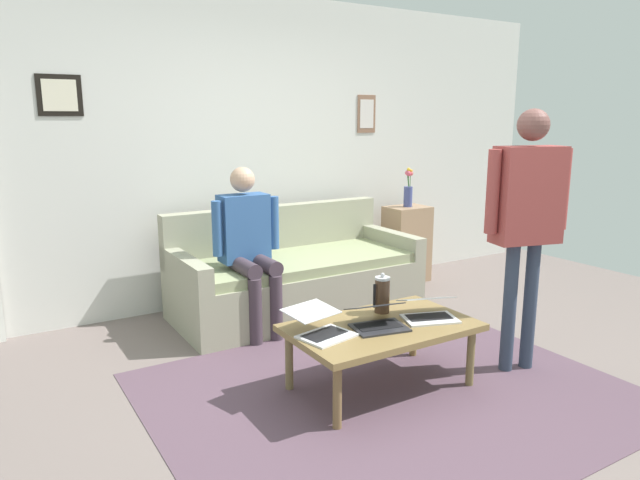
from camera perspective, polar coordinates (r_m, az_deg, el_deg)
name	(u,v)px	position (r m, az deg, el deg)	size (l,w,h in m)	color
ground_plane	(386,387)	(3.74, 6.57, -14.22)	(7.68, 7.68, 0.00)	slate
area_rug	(390,393)	(3.67, 6.90, -14.71)	(2.77, 2.29, 0.01)	#57404F
back_wall	(238,151)	(5.27, -8.06, 8.66)	(7.04, 0.11, 2.70)	silver
couch	(295,277)	(4.98, -2.52, -3.67)	(2.07, 0.92, 0.88)	#9C9A82
coffee_table	(381,331)	(3.59, 6.05, -8.90)	(1.13, 0.69, 0.41)	olive
laptop_left	(378,320)	(3.52, 5.69, -7.85)	(0.37, 0.36, 0.15)	#28282D
laptop_center	(428,312)	(3.71, 10.63, -6.95)	(0.40, 0.38, 0.15)	silver
laptop_right	(321,327)	(3.38, 0.10, -8.56)	(0.37, 0.42, 0.14)	silver
french_press	(382,295)	(3.75, 6.14, -5.36)	(0.12, 0.10, 0.26)	#4C3323
side_shelf	(406,244)	(5.96, 8.52, -0.37)	(0.42, 0.32, 0.77)	#9E7B5C
flower_vase	(408,192)	(5.86, 8.69, 4.74)	(0.09, 0.09, 0.39)	#414A89
person_standing	(527,207)	(3.88, 19.74, 3.03)	(0.59, 0.29, 1.70)	#323D52
person_seated	(248,240)	(4.45, -7.06, -0.01)	(0.55, 0.51, 1.28)	#42343F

